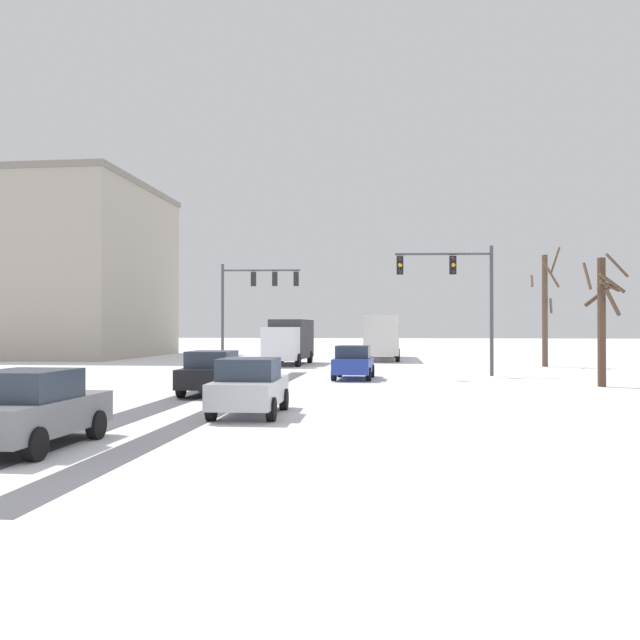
% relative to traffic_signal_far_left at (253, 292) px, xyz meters
% --- Properties ---
extents(ground_plane, '(300.00, 300.00, 0.00)m').
position_rel_traffic_signal_far_left_xyz_m(ground_plane, '(5.83, -32.58, -4.76)').
color(ground_plane, white).
extents(wheel_track_left_lane, '(1.20, 29.05, 0.01)m').
position_rel_traffic_signal_far_left_xyz_m(wheel_track_left_lane, '(1.55, -19.37, -4.75)').
color(wheel_track_left_lane, '#4C4C51').
rests_on(wheel_track_left_lane, ground).
extents(wheel_track_right_lane, '(0.89, 29.05, 0.01)m').
position_rel_traffic_signal_far_left_xyz_m(wheel_track_right_lane, '(3.66, -19.37, -4.75)').
color(wheel_track_right_lane, '#4C4C51').
rests_on(wheel_track_right_lane, ground).
extents(sidewalk_kerb_right, '(4.00, 29.05, 0.12)m').
position_rel_traffic_signal_far_left_xyz_m(sidewalk_kerb_right, '(15.02, -20.69, -4.70)').
color(sidewalk_kerb_right, white).
rests_on(sidewalk_kerb_right, ground).
extents(traffic_signal_far_left, '(4.99, 0.69, 6.50)m').
position_rel_traffic_signal_far_left_xyz_m(traffic_signal_far_left, '(0.00, 0.00, 0.00)').
color(traffic_signal_far_left, '#47474C').
rests_on(traffic_signal_far_left, ground).
extents(traffic_signal_near_right, '(4.79, 0.68, 6.50)m').
position_rel_traffic_signal_far_left_xyz_m(traffic_signal_near_right, '(12.01, -8.30, -0.17)').
color(traffic_signal_near_right, '#47474C').
rests_on(traffic_signal_near_right, ground).
extents(car_blue_lead, '(1.91, 4.14, 1.62)m').
position_rel_traffic_signal_far_left_xyz_m(car_blue_lead, '(6.93, -9.42, -3.94)').
color(car_blue_lead, '#233899').
rests_on(car_blue_lead, ground).
extents(car_black_second, '(1.84, 4.10, 1.62)m').
position_rel_traffic_signal_far_left_xyz_m(car_black_second, '(2.21, -17.52, -3.94)').
color(car_black_second, black).
rests_on(car_black_second, ground).
extents(car_silver_third, '(1.94, 4.16, 1.62)m').
position_rel_traffic_signal_far_left_xyz_m(car_silver_third, '(4.86, -23.23, -3.94)').
color(car_silver_third, '#B7BABF').
rests_on(car_silver_third, ground).
extents(car_grey_fourth, '(1.86, 4.11, 1.62)m').
position_rel_traffic_signal_far_left_xyz_m(car_grey_fourth, '(1.55, -28.99, -3.94)').
color(car_grey_fourth, slate).
rests_on(car_grey_fourth, ground).
extents(bus_oncoming, '(2.83, 11.04, 3.38)m').
position_rel_traffic_signal_far_left_xyz_m(bus_oncoming, '(7.79, 11.14, -2.76)').
color(bus_oncoming, silver).
rests_on(bus_oncoming, ground).
extents(box_truck_delivery, '(2.50, 7.47, 3.02)m').
position_rel_traffic_signal_far_left_xyz_m(box_truck_delivery, '(1.83, 2.88, -3.12)').
color(box_truck_delivery, silver).
rests_on(box_truck_delivery, ground).
extents(bare_tree_sidewalk_mid, '(1.74, 1.73, 5.51)m').
position_rel_traffic_signal_far_left_xyz_m(bare_tree_sidewalk_mid, '(17.59, -12.49, -1.72)').
color(bare_tree_sidewalk_mid, '#4C3828').
rests_on(bare_tree_sidewalk_mid, ground).
extents(bare_tree_sidewalk_far, '(1.88, 1.85, 7.55)m').
position_rel_traffic_signal_far_left_xyz_m(bare_tree_sidewalk_far, '(18.37, 2.37, -0.91)').
color(bare_tree_sidewalk_far, brown).
rests_on(bare_tree_sidewalk_far, ground).
extents(office_building_far_left_block, '(22.50, 17.73, 14.67)m').
position_rel_traffic_signal_far_left_xyz_m(office_building_far_left_block, '(-23.27, 13.45, 2.59)').
color(office_building_far_left_block, '#A89E8E').
rests_on(office_building_far_left_block, ground).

